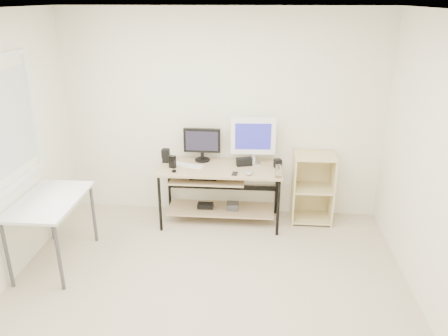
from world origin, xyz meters
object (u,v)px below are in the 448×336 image
at_px(desk, 218,183).
at_px(white_imac, 253,137).
at_px(side_table, 50,206).
at_px(audio_controller, 172,162).
at_px(black_monitor, 202,142).
at_px(shelf_unit, 312,187).

distance_m(desk, white_imac, 0.71).
bearing_deg(side_table, white_imac, 30.52).
distance_m(side_table, audio_controller, 1.48).
bearing_deg(white_imac, side_table, -152.13).
bearing_deg(audio_controller, black_monitor, 61.49).
bearing_deg(white_imac, desk, -161.64).
bearing_deg(black_monitor, white_imac, -2.85).
distance_m(black_monitor, audio_controller, 0.46).
xyz_separation_m(side_table, white_imac, (2.07, 1.22, 0.42)).
xyz_separation_m(side_table, audio_controller, (1.10, 0.98, 0.16)).
height_order(side_table, audio_controller, audio_controller).
bearing_deg(black_monitor, shelf_unit, -0.83).
bearing_deg(side_table, shelf_unit, 23.33).
distance_m(white_imac, audio_controller, 1.03).
bearing_deg(desk, side_table, -147.35).
xyz_separation_m(shelf_unit, white_imac, (-0.76, -0.00, 0.64)).
xyz_separation_m(shelf_unit, black_monitor, (-1.40, 0.04, 0.54)).
bearing_deg(black_monitor, desk, -41.12).
relative_size(shelf_unit, black_monitor, 1.95).
bearing_deg(white_imac, audio_controller, -168.83).
distance_m(desk, side_table, 1.97).
height_order(black_monitor, audio_controller, black_monitor).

